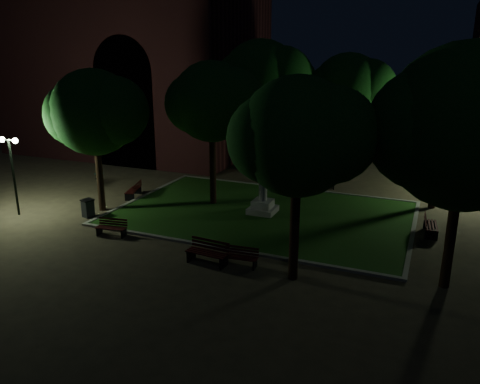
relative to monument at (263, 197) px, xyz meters
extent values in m
plane|color=#493E2B|center=(0.00, -2.00, -0.96)|extent=(80.00, 80.00, 0.00)
cube|color=#1C4512|center=(0.00, 0.00, -0.92)|extent=(15.00, 10.00, 0.08)
cube|color=slate|center=(0.00, -5.10, -0.90)|extent=(15.40, 0.20, 0.12)
cube|color=slate|center=(0.00, 5.10, -0.90)|extent=(15.40, 0.20, 0.12)
cube|color=slate|center=(-7.60, 0.00, -0.90)|extent=(0.20, 10.00, 0.12)
cube|color=slate|center=(7.60, 0.00, -0.90)|extent=(0.20, 10.00, 0.12)
cube|color=gray|center=(0.00, 0.00, -0.73)|extent=(1.40, 1.40, 0.30)
cube|color=gray|center=(0.00, 0.00, -0.38)|extent=(1.00, 1.00, 0.40)
cylinder|color=gray|center=(0.00, 0.00, 0.82)|extent=(0.44, 0.44, 2.00)
sphere|color=gray|center=(0.00, 0.00, 2.07)|extent=(0.50, 0.50, 0.50)
cube|color=#4A1D1F|center=(-16.00, 12.00, 6.54)|extent=(20.00, 12.00, 15.00)
cube|color=black|center=(-13.00, 7.50, 2.54)|extent=(5.00, 3.00, 7.00)
cylinder|color=black|center=(-13.00, 7.50, 6.04)|extent=(5.00, 3.00, 5.00)
plane|color=orange|center=(-13.00, 8.70, 2.54)|extent=(6.30, 0.00, 6.30)
cylinder|color=black|center=(-8.32, -2.81, 1.04)|extent=(0.36, 0.36, 3.99)
sphere|color=#165316|center=(-8.32, -2.81, 4.37)|extent=(4.48, 4.48, 4.48)
sphere|color=#165316|center=(-7.20, -2.61, 4.47)|extent=(3.58, 3.58, 3.58)
sphere|color=#165316|center=(-9.22, -3.11, 4.27)|extent=(3.36, 3.36, 3.36)
cylinder|color=black|center=(-2.34, 5.74, 1.59)|extent=(0.36, 0.36, 5.09)
sphere|color=#165316|center=(-2.34, 5.74, 5.65)|extent=(5.06, 5.06, 5.06)
sphere|color=#165316|center=(-1.08, 5.94, 5.75)|extent=(4.05, 4.05, 4.05)
sphere|color=#165316|center=(-3.35, 5.44, 5.55)|extent=(3.79, 3.79, 3.79)
cylinder|color=black|center=(2.58, 8.45, 1.34)|extent=(0.36, 0.36, 4.60)
sphere|color=#165316|center=(2.58, 8.45, 5.04)|extent=(4.66, 4.66, 4.66)
sphere|color=#165316|center=(3.74, 8.65, 5.14)|extent=(3.73, 3.73, 3.73)
sphere|color=#165316|center=(1.65, 8.15, 4.94)|extent=(3.50, 3.50, 3.50)
cylinder|color=black|center=(8.30, 4.64, 1.02)|extent=(0.36, 0.36, 3.94)
sphere|color=#165316|center=(8.30, 4.64, 4.26)|extent=(4.23, 4.23, 4.23)
sphere|color=#165316|center=(9.36, 4.84, 4.36)|extent=(3.39, 3.39, 3.39)
sphere|color=#165316|center=(7.46, 4.34, 4.16)|extent=(3.17, 3.17, 3.17)
cylinder|color=black|center=(8.98, -4.97, 1.14)|extent=(0.36, 0.36, 4.20)
sphere|color=#165316|center=(8.98, -4.97, 4.96)|extent=(5.70, 5.70, 5.70)
sphere|color=#165316|center=(7.84, -5.27, 4.86)|extent=(4.27, 4.27, 4.27)
cylinder|color=black|center=(3.63, -6.52, 1.14)|extent=(0.36, 0.36, 4.19)
sphere|color=#165316|center=(3.63, -6.52, 4.53)|extent=(4.30, 4.30, 4.30)
sphere|color=#165316|center=(4.71, -6.32, 4.63)|extent=(3.44, 3.44, 3.44)
sphere|color=#165316|center=(2.77, -6.82, 4.43)|extent=(3.23, 3.23, 3.23)
cylinder|color=black|center=(-8.11, 8.21, 1.31)|extent=(0.36, 0.36, 4.53)
sphere|color=#165316|center=(-8.11, 8.21, 4.99)|extent=(4.71, 4.71, 4.71)
sphere|color=#165316|center=(-6.93, 8.41, 5.09)|extent=(3.77, 3.77, 3.77)
sphere|color=#165316|center=(-9.05, 7.91, 4.89)|extent=(3.53, 3.53, 3.53)
cylinder|color=black|center=(-3.06, 10.34, 1.43)|extent=(0.36, 0.36, 4.77)
sphere|color=#165316|center=(-3.06, 10.34, 5.23)|extent=(4.72, 4.72, 4.72)
sphere|color=#165316|center=(-1.88, 10.54, 5.33)|extent=(3.77, 3.77, 3.77)
sphere|color=#165316|center=(-4.00, 10.04, 5.13)|extent=(3.54, 3.54, 3.54)
cylinder|color=black|center=(-3.19, 0.52, 1.28)|extent=(0.36, 0.36, 4.47)
sphere|color=#165316|center=(-3.19, 0.52, 4.82)|extent=(4.34, 4.34, 4.34)
sphere|color=#165316|center=(-2.10, 0.72, 4.92)|extent=(3.47, 3.47, 3.47)
sphere|color=#165316|center=(-4.05, 0.22, 4.72)|extent=(3.25, 3.25, 3.25)
cylinder|color=black|center=(-11.94, -5.16, 1.05)|extent=(0.12, 0.12, 4.02)
cylinder|color=black|center=(-11.94, -5.16, 3.06)|extent=(0.90, 0.08, 0.08)
sphere|color=#D8FFD8|center=(-12.39, -5.16, 3.06)|extent=(0.28, 0.28, 0.28)
sphere|color=#D8FFD8|center=(-11.49, -5.16, 3.06)|extent=(0.28, 0.28, 0.28)
cylinder|color=black|center=(-10.23, 7.79, 0.94)|extent=(0.12, 0.12, 3.79)
cylinder|color=black|center=(-10.23, 7.79, 2.84)|extent=(0.90, 0.08, 0.08)
sphere|color=#D8FFD8|center=(-10.68, 7.79, 2.84)|extent=(0.28, 0.28, 0.28)
sphere|color=#D8FFD8|center=(-9.78, 7.79, 2.84)|extent=(0.28, 0.28, 0.28)
sphere|color=#D8FFD8|center=(10.29, 7.92, 2.93)|extent=(0.28, 0.28, 0.28)
cube|color=black|center=(-0.73, -6.60, -0.71)|extent=(0.11, 0.61, 0.49)
cube|color=black|center=(0.81, -6.71, -0.71)|extent=(0.11, 0.61, 0.49)
cube|color=#360D0B|center=(0.02, -6.90, -0.46)|extent=(1.77, 0.22, 0.04)
cube|color=#360D0B|center=(0.03, -6.74, -0.46)|extent=(1.77, 0.22, 0.04)
cube|color=#360D0B|center=(0.04, -6.59, -0.46)|extent=(1.77, 0.22, 0.04)
cube|color=#360D0B|center=(0.05, -6.44, -0.46)|extent=(1.77, 0.22, 0.04)
cube|color=#360D0B|center=(0.06, -6.37, -0.35)|extent=(1.77, 0.19, 0.11)
cube|color=#360D0B|center=(0.06, -6.37, -0.19)|extent=(1.77, 0.19, 0.11)
cube|color=#360D0B|center=(0.06, -6.37, -0.04)|extent=(1.77, 0.19, 0.11)
cube|color=black|center=(0.75, -6.40, -0.76)|extent=(0.10, 0.49, 0.39)
cube|color=black|center=(1.99, -6.29, -0.76)|extent=(0.10, 0.49, 0.39)
cube|color=#360D0B|center=(1.39, -6.54, -0.56)|extent=(1.42, 0.20, 0.04)
cube|color=#360D0B|center=(1.38, -6.41, -0.56)|extent=(1.42, 0.20, 0.04)
cube|color=#360D0B|center=(1.37, -6.29, -0.56)|extent=(1.42, 0.20, 0.04)
cube|color=#360D0B|center=(1.36, -6.16, -0.56)|extent=(1.42, 0.20, 0.04)
cube|color=#360D0B|center=(1.35, -6.11, -0.47)|extent=(1.42, 0.17, 0.09)
cube|color=#360D0B|center=(1.35, -6.11, -0.35)|extent=(1.42, 0.17, 0.09)
cube|color=#360D0B|center=(1.35, -6.11, -0.22)|extent=(1.42, 0.17, 0.09)
cube|color=black|center=(-6.13, -5.78, -0.76)|extent=(0.13, 0.50, 0.40)
cube|color=black|center=(-4.88, -5.58, -0.76)|extent=(0.13, 0.50, 0.40)
cube|color=#360D0B|center=(-5.47, -5.88, -0.55)|extent=(1.44, 0.32, 0.04)
cube|color=#360D0B|center=(-5.49, -5.75, -0.55)|extent=(1.44, 0.32, 0.04)
cube|color=#360D0B|center=(-5.51, -5.63, -0.55)|extent=(1.44, 0.32, 0.04)
cube|color=#360D0B|center=(-5.53, -5.50, -0.55)|extent=(1.44, 0.32, 0.04)
cube|color=#360D0B|center=(-5.54, -5.45, -0.46)|extent=(1.44, 0.29, 0.09)
cube|color=#360D0B|center=(-5.54, -5.45, -0.33)|extent=(1.44, 0.29, 0.09)
cube|color=#360D0B|center=(-5.54, -5.45, -0.20)|extent=(1.44, 0.29, 0.09)
cube|color=black|center=(-8.37, 0.50, -0.73)|extent=(0.55, 0.23, 0.45)
cube|color=black|center=(-7.93, -0.86, -0.73)|extent=(0.55, 0.23, 0.45)
cube|color=#360D0B|center=(-8.36, -0.25, -0.50)|extent=(0.59, 1.58, 0.04)
cube|color=#360D0B|center=(-8.23, -0.21, -0.50)|extent=(0.59, 1.58, 0.04)
cube|color=#360D0B|center=(-8.09, -0.16, -0.50)|extent=(0.59, 1.58, 0.04)
cube|color=#360D0B|center=(-7.96, -0.12, -0.50)|extent=(0.59, 1.58, 0.04)
cube|color=#360D0B|center=(-7.90, -0.10, -0.40)|extent=(0.56, 1.57, 0.10)
cube|color=#360D0B|center=(-7.90, -0.10, -0.25)|extent=(0.56, 1.57, 0.10)
cube|color=#360D0B|center=(-7.90, -0.10, -0.11)|extent=(0.56, 1.57, 0.10)
cube|color=black|center=(8.42, -0.35, -0.73)|extent=(0.57, 0.11, 0.45)
cube|color=black|center=(8.29, 1.08, -0.73)|extent=(0.57, 0.11, 0.45)
cube|color=#360D0B|center=(8.58, 0.38, -0.50)|extent=(0.23, 1.64, 0.04)
cube|color=#360D0B|center=(8.44, 0.37, -0.50)|extent=(0.23, 1.64, 0.04)
cube|color=#360D0B|center=(8.29, 0.36, -0.50)|extent=(0.23, 1.64, 0.04)
cube|color=#360D0B|center=(8.15, 0.35, -0.50)|extent=(0.23, 1.64, 0.04)
cube|color=#360D0B|center=(8.09, 0.34, -0.39)|extent=(0.20, 1.64, 0.10)
cube|color=#360D0B|center=(8.09, 0.34, -0.25)|extent=(0.20, 1.64, 0.10)
cube|color=#360D0B|center=(8.09, 0.34, -0.11)|extent=(0.20, 1.64, 0.10)
cube|color=black|center=(2.47, 6.27, -0.76)|extent=(0.16, 0.48, 0.39)
cube|color=black|center=(1.28, 5.99, -0.76)|extent=(0.16, 0.48, 0.39)
cube|color=#360D0B|center=(1.83, 6.32, -0.56)|extent=(1.39, 0.40, 0.04)
cube|color=#360D0B|center=(1.86, 6.20, -0.56)|extent=(1.39, 0.40, 0.04)
cube|color=#360D0B|center=(1.89, 6.08, -0.56)|extent=(1.39, 0.40, 0.04)
cube|color=#360D0B|center=(1.92, 5.96, -0.56)|extent=(1.39, 0.40, 0.04)
cube|color=#360D0B|center=(1.93, 5.91, -0.47)|extent=(1.38, 0.38, 0.08)
cube|color=#360D0B|center=(1.93, 5.91, -0.35)|extent=(1.38, 0.38, 0.08)
cube|color=#360D0B|center=(1.93, 5.91, -0.23)|extent=(1.38, 0.38, 0.08)
cube|color=black|center=(-8.28, -4.00, -0.51)|extent=(0.62, 0.62, 0.89)
cube|color=black|center=(-8.28, -4.00, -0.03)|extent=(0.70, 0.70, 0.06)
imported|color=black|center=(-11.84, 1.22, -0.52)|extent=(1.62, 1.57, 0.88)
camera|label=1|loc=(8.08, -22.25, 7.38)|focal=35.00mm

